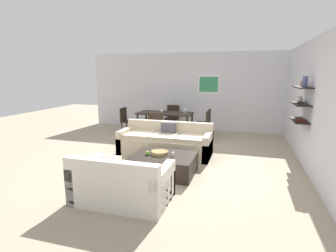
% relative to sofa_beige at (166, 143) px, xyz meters
% --- Properties ---
extents(ground_plane, '(18.00, 18.00, 0.00)m').
position_rel_sofa_beige_xyz_m(ground_plane, '(0.11, -0.34, -0.29)').
color(ground_plane, tan).
extents(back_wall_unit, '(8.40, 0.09, 2.70)m').
position_rel_sofa_beige_xyz_m(back_wall_unit, '(0.41, 3.19, 1.06)').
color(back_wall_unit, silver).
rests_on(back_wall_unit, ground).
extents(right_wall_shelf_unit, '(0.34, 8.20, 2.70)m').
position_rel_sofa_beige_xyz_m(right_wall_shelf_unit, '(3.13, 0.26, 1.06)').
color(right_wall_shelf_unit, silver).
rests_on(right_wall_shelf_unit, ground).
extents(sofa_beige, '(2.25, 0.90, 0.78)m').
position_rel_sofa_beige_xyz_m(sofa_beige, '(0.00, 0.00, 0.00)').
color(sofa_beige, beige).
rests_on(sofa_beige, ground).
extents(loveseat_white, '(1.46, 0.90, 0.78)m').
position_rel_sofa_beige_xyz_m(loveseat_white, '(0.07, -2.55, 0.00)').
color(loveseat_white, silver).
rests_on(loveseat_white, ground).
extents(coffee_table, '(1.24, 0.95, 0.38)m').
position_rel_sofa_beige_xyz_m(coffee_table, '(0.33, -1.23, -0.10)').
color(coffee_table, black).
rests_on(coffee_table, ground).
extents(decorative_bowl, '(0.36, 0.36, 0.07)m').
position_rel_sofa_beige_xyz_m(decorative_bowl, '(0.24, -1.20, 0.13)').
color(decorative_bowl, '#99844C').
rests_on(decorative_bowl, coffee_table).
extents(candle_jar, '(0.06, 0.06, 0.08)m').
position_rel_sofa_beige_xyz_m(candle_jar, '(0.53, -1.23, 0.13)').
color(candle_jar, silver).
rests_on(candle_jar, coffee_table).
extents(apple_on_coffee_table, '(0.08, 0.08, 0.08)m').
position_rel_sofa_beige_xyz_m(apple_on_coffee_table, '(0.02, -1.32, 0.13)').
color(apple_on_coffee_table, '#669E2D').
rests_on(apple_on_coffee_table, coffee_table).
extents(dining_table, '(1.73, 0.87, 0.75)m').
position_rel_sofa_beige_xyz_m(dining_table, '(-0.61, 1.95, 0.38)').
color(dining_table, black).
rests_on(dining_table, ground).
extents(dining_chair_left_near, '(0.44, 0.44, 0.88)m').
position_rel_sofa_beige_xyz_m(dining_chair_left_near, '(-1.88, 1.75, 0.21)').
color(dining_chair_left_near, black).
rests_on(dining_chair_left_near, ground).
extents(dining_chair_foot, '(0.44, 0.44, 0.88)m').
position_rel_sofa_beige_xyz_m(dining_chair_foot, '(-0.61, 1.11, 0.21)').
color(dining_chair_foot, black).
rests_on(dining_chair_foot, ground).
extents(dining_chair_right_far, '(0.44, 0.44, 0.88)m').
position_rel_sofa_beige_xyz_m(dining_chair_right_far, '(0.66, 2.14, 0.21)').
color(dining_chair_right_far, black).
rests_on(dining_chair_right_far, ground).
extents(dining_chair_head, '(0.44, 0.44, 0.88)m').
position_rel_sofa_beige_xyz_m(dining_chair_head, '(-0.61, 2.79, 0.21)').
color(dining_chair_head, black).
rests_on(dining_chair_head, ground).
extents(dining_chair_right_near, '(0.44, 0.44, 0.88)m').
position_rel_sofa_beige_xyz_m(dining_chair_right_near, '(0.66, 1.75, 0.21)').
color(dining_chair_right_near, black).
rests_on(dining_chair_right_near, ground).
extents(wine_glass_right_far, '(0.07, 0.07, 0.17)m').
position_rel_sofa_beige_xyz_m(wine_glass_right_far, '(0.04, 2.05, 0.58)').
color(wine_glass_right_far, silver).
rests_on(wine_glass_right_far, dining_table).
extents(wine_glass_foot, '(0.07, 0.07, 0.17)m').
position_rel_sofa_beige_xyz_m(wine_glass_foot, '(-0.61, 1.57, 0.58)').
color(wine_glass_foot, silver).
rests_on(wine_glass_foot, dining_table).
extents(wine_glass_left_near, '(0.07, 0.07, 0.17)m').
position_rel_sofa_beige_xyz_m(wine_glass_left_near, '(-1.26, 1.84, 0.57)').
color(wine_glass_left_near, silver).
rests_on(wine_glass_left_near, dining_table).
extents(wine_glass_right_near, '(0.07, 0.07, 0.15)m').
position_rel_sofa_beige_xyz_m(wine_glass_right_near, '(0.04, 1.84, 0.56)').
color(wine_glass_right_near, silver).
rests_on(wine_glass_right_near, dining_table).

